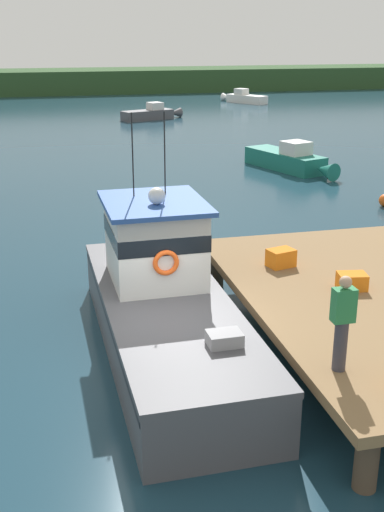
# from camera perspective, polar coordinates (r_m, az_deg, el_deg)

# --- Properties ---
(ground_plane) EXTENTS (200.00, 200.00, 0.00)m
(ground_plane) POSITION_cam_1_polar(r_m,az_deg,el_deg) (13.04, -2.40, -10.12)
(ground_plane) COLOR #193847
(main_fishing_boat) EXTENTS (2.67, 9.83, 4.80)m
(main_fishing_boat) POSITION_cam_1_polar(r_m,az_deg,el_deg) (13.76, -2.71, -3.80)
(main_fishing_boat) COLOR #4C4C51
(main_fishing_boat) RESTS_ON ground
(crate_stack_near_edge) EXTENTS (0.69, 0.58, 0.41)m
(crate_stack_near_edge) POSITION_cam_1_polar(r_m,az_deg,el_deg) (15.12, 7.89, -0.17)
(crate_stack_near_edge) COLOR orange
(crate_stack_near_edge) RESTS_ON dock
(crate_single_by_cleat) EXTENTS (0.67, 0.54, 0.35)m
(crate_single_by_cleat) POSITION_cam_1_polar(r_m,az_deg,el_deg) (14.11, 14.00, -2.18)
(crate_single_by_cleat) COLOR orange
(crate_single_by_cleat) RESTS_ON dock
(deckhand_by_the_boat) EXTENTS (0.36, 0.22, 1.63)m
(deckhand_by_the_boat) POSITION_cam_1_polar(r_m,az_deg,el_deg) (10.51, 13.19, -5.67)
(deckhand_by_the_boat) COLOR #383842
(deckhand_by_the_boat) RESTS_ON dock
(moored_boat_far_left) EXTENTS (2.92, 5.74, 1.44)m
(moored_boat_far_left) POSITION_cam_1_polar(r_m,az_deg,el_deg) (31.74, 8.69, 8.42)
(moored_boat_far_left) COLOR #196B5B
(moored_boat_far_left) RESTS_ON ground
(moored_boat_off_the_point) EXTENTS (3.52, 4.76, 1.27)m
(moored_boat_off_the_point) POSITION_cam_1_polar(r_m,az_deg,el_deg) (62.05, 4.63, 13.80)
(moored_boat_off_the_point) COLOR white
(moored_boat_off_the_point) RESTS_ON ground
(moored_boat_far_right) EXTENTS (4.99, 2.68, 1.26)m
(moored_boat_far_right) POSITION_cam_1_polar(r_m,az_deg,el_deg) (50.03, -3.62, 12.48)
(moored_boat_far_right) COLOR #4C4C51
(moored_boat_far_right) RESTS_ON ground
(mooring_buoy_channel_marker) EXTENTS (0.40, 0.40, 0.40)m
(mooring_buoy_channel_marker) POSITION_cam_1_polar(r_m,az_deg,el_deg) (26.26, -4.02, 5.64)
(mooring_buoy_channel_marker) COLOR silver
(mooring_buoy_channel_marker) RESTS_ON ground
(far_shoreline) EXTENTS (120.00, 8.00, 2.40)m
(far_shoreline) POSITION_cam_1_polar(r_m,az_deg,el_deg) (73.37, -12.13, 14.90)
(far_shoreline) COLOR #284723
(far_shoreline) RESTS_ON ground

